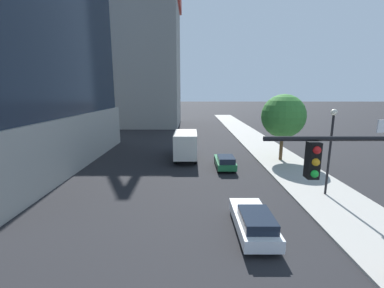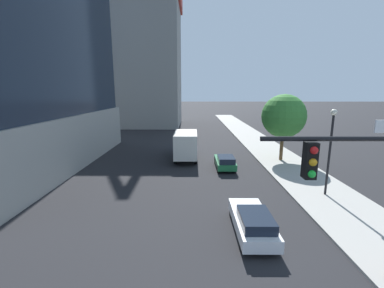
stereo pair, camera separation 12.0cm
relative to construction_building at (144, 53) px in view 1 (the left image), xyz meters
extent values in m
cube|color=#9E9B93|center=(20.41, -35.91, -15.79)|extent=(5.24, 120.00, 0.15)
cube|color=gray|center=(-0.02, 0.02, -1.38)|extent=(15.12, 15.89, 28.96)
cube|color=gold|center=(4.52, -4.75, 2.90)|extent=(0.90, 0.90, 37.53)
cylinder|color=black|center=(15.36, -52.20, -9.61)|extent=(5.67, 0.14, 0.14)
cube|color=black|center=(13.95, -52.20, -10.23)|extent=(0.32, 0.36, 1.05)
sphere|color=red|center=(13.95, -52.39, -9.89)|extent=(0.22, 0.22, 0.22)
sphere|color=orange|center=(13.95, -52.39, -10.23)|extent=(0.22, 0.22, 0.22)
sphere|color=green|center=(13.95, -52.39, -10.57)|extent=(0.22, 0.22, 0.22)
cylinder|color=black|center=(20.36, -41.50, -12.80)|extent=(0.16, 0.16, 5.82)
sphere|color=silver|center=(20.36, -41.50, -9.71)|extent=(0.44, 0.44, 0.44)
cylinder|color=brown|center=(20.34, -31.82, -14.17)|extent=(0.36, 0.36, 3.09)
sphere|color=#387F33|center=(20.34, -31.82, -10.88)|extent=(4.66, 4.66, 4.66)
cube|color=#1E6638|center=(13.82, -34.45, -15.28)|extent=(1.80, 4.30, 0.59)
cube|color=#19212D|center=(13.82, -35.36, -14.72)|extent=(1.52, 2.23, 0.53)
cylinder|color=black|center=(13.03, -32.99, -15.52)|extent=(0.22, 0.68, 0.68)
cylinder|color=black|center=(14.61, -32.99, -15.52)|extent=(0.22, 0.68, 0.68)
cylinder|color=black|center=(13.03, -35.91, -15.52)|extent=(0.22, 0.68, 0.68)
cylinder|color=black|center=(14.61, -35.91, -15.52)|extent=(0.22, 0.68, 0.68)
cube|color=silver|center=(13.82, -46.49, -15.24)|extent=(1.86, 4.80, 0.64)
cube|color=#19212D|center=(13.82, -47.32, -14.66)|extent=(1.56, 2.37, 0.53)
cylinder|color=black|center=(13.00, -44.86, -15.51)|extent=(0.22, 0.71, 0.71)
cylinder|color=black|center=(14.64, -44.86, -15.51)|extent=(0.22, 0.71, 0.71)
cylinder|color=black|center=(13.00, -48.12, -15.51)|extent=(0.22, 0.71, 0.71)
cylinder|color=black|center=(14.64, -48.12, -15.51)|extent=(0.22, 0.71, 0.71)
cube|color=#1E4799|center=(9.82, -27.85, -14.34)|extent=(2.43, 2.06, 1.90)
cube|color=silver|center=(9.82, -31.60, -13.99)|extent=(2.43, 5.14, 2.60)
cylinder|color=black|center=(8.76, -27.85, -15.39)|extent=(0.30, 0.94, 0.94)
cylinder|color=black|center=(10.89, -27.85, -15.39)|extent=(0.30, 0.94, 0.94)
cylinder|color=black|center=(8.76, -32.89, -15.39)|extent=(0.30, 0.94, 0.94)
cylinder|color=black|center=(10.89, -32.89, -15.39)|extent=(0.30, 0.94, 0.94)
camera|label=1|loc=(10.53, -59.21, -8.32)|focal=23.88mm
camera|label=2|loc=(10.65, -59.21, -8.32)|focal=23.88mm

